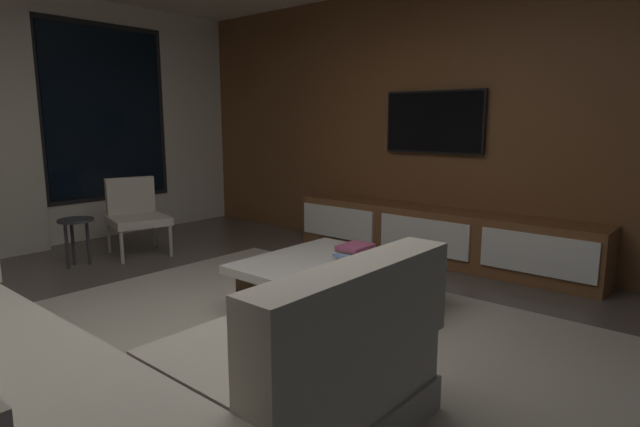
{
  "coord_description": "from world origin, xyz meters",
  "views": [
    {
      "loc": [
        -1.71,
        -2.26,
        1.36
      ],
      "look_at": [
        1.49,
        0.47,
        0.61
      ],
      "focal_mm": 28.98,
      "sensor_mm": 36.0,
      "label": 1
    }
  ],
  "objects_px": {
    "book_stack_on_coffee_table": "(354,251)",
    "accent_chair_near_window": "(136,212)",
    "coffee_table": "(335,286)",
    "side_stool": "(76,228)",
    "sectional_couch": "(64,388)",
    "media_console": "(439,236)",
    "mounted_tv": "(434,122)"
  },
  "relations": [
    {
      "from": "media_console",
      "to": "sectional_couch",
      "type": "bearing_deg",
      "value": -175.94
    },
    {
      "from": "book_stack_on_coffee_table",
      "to": "accent_chair_near_window",
      "type": "relative_size",
      "value": 0.37
    },
    {
      "from": "sectional_couch",
      "to": "accent_chair_near_window",
      "type": "bearing_deg",
      "value": 55.24
    },
    {
      "from": "sectional_couch",
      "to": "coffee_table",
      "type": "height_order",
      "value": "sectional_couch"
    },
    {
      "from": "book_stack_on_coffee_table",
      "to": "side_stool",
      "type": "height_order",
      "value": "book_stack_on_coffee_table"
    },
    {
      "from": "accent_chair_near_window",
      "to": "sectional_couch",
      "type": "bearing_deg",
      "value": -124.76
    },
    {
      "from": "sectional_couch",
      "to": "book_stack_on_coffee_table",
      "type": "xyz_separation_m",
      "value": [
        2.17,
        0.16,
        0.12
      ]
    },
    {
      "from": "book_stack_on_coffee_table",
      "to": "mounted_tv",
      "type": "distance_m",
      "value": 1.95
    },
    {
      "from": "sectional_couch",
      "to": "mounted_tv",
      "type": "relative_size",
      "value": 2.37
    },
    {
      "from": "coffee_table",
      "to": "media_console",
      "type": "relative_size",
      "value": 0.37
    },
    {
      "from": "book_stack_on_coffee_table",
      "to": "media_console",
      "type": "xyz_separation_m",
      "value": [
        1.51,
        0.1,
        -0.16
      ]
    },
    {
      "from": "sectional_couch",
      "to": "mounted_tv",
      "type": "xyz_separation_m",
      "value": [
        3.86,
        0.46,
        1.06
      ]
    },
    {
      "from": "coffee_table",
      "to": "mounted_tv",
      "type": "bearing_deg",
      "value": 8.19
    },
    {
      "from": "accent_chair_near_window",
      "to": "side_stool",
      "type": "relative_size",
      "value": 1.7
    },
    {
      "from": "sectional_couch",
      "to": "accent_chair_near_window",
      "type": "height_order",
      "value": "sectional_couch"
    },
    {
      "from": "accent_chair_near_window",
      "to": "book_stack_on_coffee_table",
      "type": "bearing_deg",
      "value": -85.13
    },
    {
      "from": "sectional_couch",
      "to": "mounted_tv",
      "type": "height_order",
      "value": "mounted_tv"
    },
    {
      "from": "book_stack_on_coffee_table",
      "to": "mounted_tv",
      "type": "bearing_deg",
      "value": 10.07
    },
    {
      "from": "coffee_table",
      "to": "mounted_tv",
      "type": "relative_size",
      "value": 1.1
    },
    {
      "from": "coffee_table",
      "to": "accent_chair_near_window",
      "type": "height_order",
      "value": "accent_chair_near_window"
    },
    {
      "from": "book_stack_on_coffee_table",
      "to": "accent_chair_near_window",
      "type": "distance_m",
      "value": 2.66
    },
    {
      "from": "sectional_couch",
      "to": "book_stack_on_coffee_table",
      "type": "relative_size",
      "value": 8.71
    },
    {
      "from": "coffee_table",
      "to": "side_stool",
      "type": "relative_size",
      "value": 2.52
    },
    {
      "from": "coffee_table",
      "to": "book_stack_on_coffee_table",
      "type": "height_order",
      "value": "book_stack_on_coffee_table"
    },
    {
      "from": "media_console",
      "to": "accent_chair_near_window",
      "type": "bearing_deg",
      "value": 124.26
    },
    {
      "from": "coffee_table",
      "to": "side_stool",
      "type": "bearing_deg",
      "value": 104.56
    },
    {
      "from": "coffee_table",
      "to": "book_stack_on_coffee_table",
      "type": "distance_m",
      "value": 0.3
    },
    {
      "from": "coffee_table",
      "to": "accent_chair_near_window",
      "type": "bearing_deg",
      "value": 90.75
    },
    {
      "from": "book_stack_on_coffee_table",
      "to": "side_stool",
      "type": "distance_m",
      "value": 2.75
    },
    {
      "from": "coffee_table",
      "to": "media_console",
      "type": "height_order",
      "value": "media_console"
    },
    {
      "from": "sectional_couch",
      "to": "book_stack_on_coffee_table",
      "type": "distance_m",
      "value": 2.18
    },
    {
      "from": "book_stack_on_coffee_table",
      "to": "coffee_table",
      "type": "bearing_deg",
      "value": 171.35
    }
  ]
}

